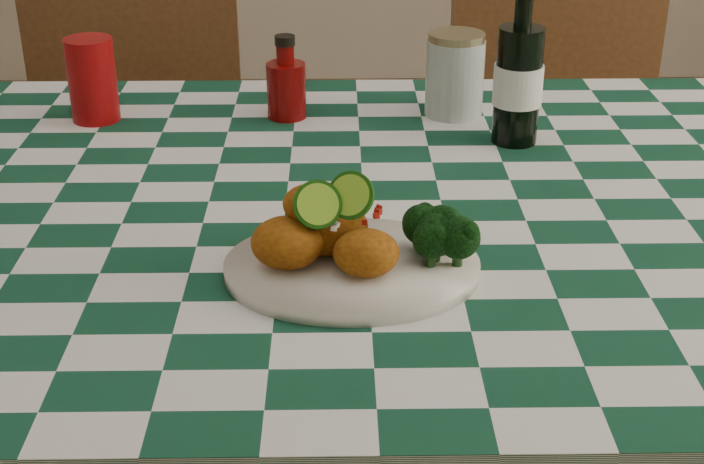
{
  "coord_description": "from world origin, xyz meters",
  "views": [
    {
      "loc": [
        -0.03,
        -1.18,
        1.33
      ],
      "look_at": [
        -0.02,
        -0.2,
        0.84
      ],
      "focal_mm": 50.0,
      "sensor_mm": 36.0,
      "label": 1
    }
  ],
  "objects_px": {
    "ketchup_bottle": "(286,77)",
    "mason_jar": "(455,74)",
    "wooden_chair_right": "(566,168)",
    "wooden_chair_left": "(133,187)",
    "fried_chicken_pile": "(338,222)",
    "red_tumbler": "(92,80)",
    "beer_bottle": "(520,63)",
    "dining_table": "(362,437)",
    "plate": "(352,268)"
  },
  "relations": [
    {
      "from": "beer_bottle",
      "to": "wooden_chair_right",
      "type": "bearing_deg",
      "value": 67.66
    },
    {
      "from": "mason_jar",
      "to": "wooden_chair_left",
      "type": "bearing_deg",
      "value": 149.72
    },
    {
      "from": "fried_chicken_pile",
      "to": "beer_bottle",
      "type": "relative_size",
      "value": 0.62
    },
    {
      "from": "ketchup_bottle",
      "to": "beer_bottle",
      "type": "height_order",
      "value": "beer_bottle"
    },
    {
      "from": "dining_table",
      "to": "mason_jar",
      "type": "xyz_separation_m",
      "value": [
        0.16,
        0.34,
        0.46
      ]
    },
    {
      "from": "beer_bottle",
      "to": "red_tumbler",
      "type": "bearing_deg",
      "value": 170.71
    },
    {
      "from": "red_tumbler",
      "to": "mason_jar",
      "type": "xyz_separation_m",
      "value": [
        0.58,
        0.02,
        0.0
      ]
    },
    {
      "from": "plate",
      "to": "mason_jar",
      "type": "xyz_separation_m",
      "value": [
        0.17,
        0.54,
        0.06
      ]
    },
    {
      "from": "wooden_chair_left",
      "to": "fried_chicken_pile",
      "type": "bearing_deg",
      "value": -68.69
    },
    {
      "from": "mason_jar",
      "to": "beer_bottle",
      "type": "xyz_separation_m",
      "value": [
        0.08,
        -0.12,
        0.06
      ]
    },
    {
      "from": "dining_table",
      "to": "plate",
      "type": "distance_m",
      "value": 0.45
    },
    {
      "from": "dining_table",
      "to": "red_tumbler",
      "type": "distance_m",
      "value": 0.7
    },
    {
      "from": "fried_chicken_pile",
      "to": "beer_bottle",
      "type": "xyz_separation_m",
      "value": [
        0.27,
        0.42,
        0.06
      ]
    },
    {
      "from": "red_tumbler",
      "to": "mason_jar",
      "type": "relative_size",
      "value": 0.99
    },
    {
      "from": "ketchup_bottle",
      "to": "wooden_chair_left",
      "type": "bearing_deg",
      "value": 133.12
    },
    {
      "from": "mason_jar",
      "to": "red_tumbler",
      "type": "bearing_deg",
      "value": -178.31
    },
    {
      "from": "fried_chicken_pile",
      "to": "mason_jar",
      "type": "relative_size",
      "value": 1.14
    },
    {
      "from": "ketchup_bottle",
      "to": "mason_jar",
      "type": "bearing_deg",
      "value": 1.97
    },
    {
      "from": "dining_table",
      "to": "wooden_chair_right",
      "type": "relative_size",
      "value": 1.61
    },
    {
      "from": "plate",
      "to": "beer_bottle",
      "type": "xyz_separation_m",
      "value": [
        0.25,
        0.42,
        0.11
      ]
    },
    {
      "from": "fried_chicken_pile",
      "to": "ketchup_bottle",
      "type": "bearing_deg",
      "value": 98.69
    },
    {
      "from": "red_tumbler",
      "to": "wooden_chair_left",
      "type": "xyz_separation_m",
      "value": [
        -0.04,
        0.38,
        -0.35
      ]
    },
    {
      "from": "plate",
      "to": "wooden_chair_right",
      "type": "height_order",
      "value": "wooden_chair_right"
    },
    {
      "from": "beer_bottle",
      "to": "wooden_chair_left",
      "type": "xyz_separation_m",
      "value": [
        -0.7,
        0.48,
        -0.41
      ]
    },
    {
      "from": "wooden_chair_right",
      "to": "plate",
      "type": "bearing_deg",
      "value": -116.0
    },
    {
      "from": "ketchup_bottle",
      "to": "beer_bottle",
      "type": "distance_m",
      "value": 0.37
    },
    {
      "from": "ketchup_bottle",
      "to": "mason_jar",
      "type": "height_order",
      "value": "same"
    },
    {
      "from": "dining_table",
      "to": "wooden_chair_right",
      "type": "distance_m",
      "value": 0.88
    },
    {
      "from": "dining_table",
      "to": "mason_jar",
      "type": "distance_m",
      "value": 0.59
    },
    {
      "from": "plate",
      "to": "ketchup_bottle",
      "type": "bearing_deg",
      "value": 100.34
    },
    {
      "from": "red_tumbler",
      "to": "beer_bottle",
      "type": "relative_size",
      "value": 0.54
    },
    {
      "from": "plate",
      "to": "wooden_chair_left",
      "type": "height_order",
      "value": "wooden_chair_left"
    },
    {
      "from": "plate",
      "to": "ketchup_bottle",
      "type": "xyz_separation_m",
      "value": [
        -0.1,
        0.53,
        0.06
      ]
    },
    {
      "from": "mason_jar",
      "to": "dining_table",
      "type": "bearing_deg",
      "value": -114.8
    },
    {
      "from": "beer_bottle",
      "to": "ketchup_bottle",
      "type": "bearing_deg",
      "value": 161.8
    },
    {
      "from": "red_tumbler",
      "to": "wooden_chair_right",
      "type": "distance_m",
      "value": 1.03
    },
    {
      "from": "dining_table",
      "to": "fried_chicken_pile",
      "type": "bearing_deg",
      "value": -99.55
    },
    {
      "from": "beer_bottle",
      "to": "wooden_chair_left",
      "type": "bearing_deg",
      "value": 145.15
    },
    {
      "from": "plate",
      "to": "beer_bottle",
      "type": "bearing_deg",
      "value": 58.69
    },
    {
      "from": "fried_chicken_pile",
      "to": "red_tumbler",
      "type": "height_order",
      "value": "red_tumbler"
    },
    {
      "from": "red_tumbler",
      "to": "ketchup_bottle",
      "type": "distance_m",
      "value": 0.31
    },
    {
      "from": "mason_jar",
      "to": "wooden_chair_left",
      "type": "height_order",
      "value": "wooden_chair_left"
    },
    {
      "from": "dining_table",
      "to": "ketchup_bottle",
      "type": "bearing_deg",
      "value": 109.44
    },
    {
      "from": "fried_chicken_pile",
      "to": "wooden_chair_right",
      "type": "bearing_deg",
      "value": 62.81
    },
    {
      "from": "red_tumbler",
      "to": "beer_bottle",
      "type": "xyz_separation_m",
      "value": [
        0.66,
        -0.11,
        0.06
      ]
    },
    {
      "from": "dining_table",
      "to": "beer_bottle",
      "type": "height_order",
      "value": "beer_bottle"
    },
    {
      "from": "mason_jar",
      "to": "wooden_chair_right",
      "type": "bearing_deg",
      "value": 54.01
    },
    {
      "from": "wooden_chair_right",
      "to": "dining_table",
      "type": "bearing_deg",
      "value": -120.85
    },
    {
      "from": "red_tumbler",
      "to": "mason_jar",
      "type": "height_order",
      "value": "mason_jar"
    },
    {
      "from": "wooden_chair_left",
      "to": "dining_table",
      "type": "bearing_deg",
      "value": -60.56
    }
  ]
}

